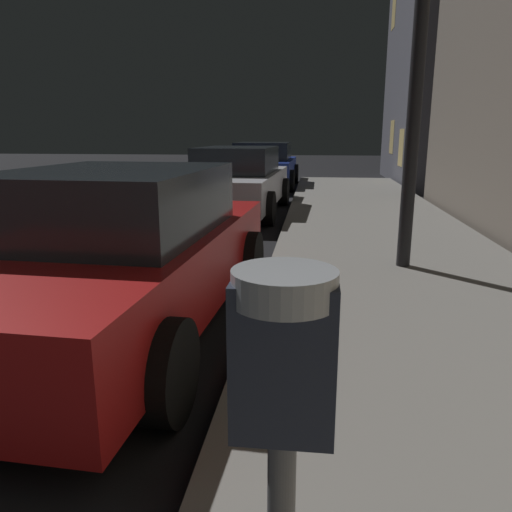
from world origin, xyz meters
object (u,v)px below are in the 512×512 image
(car_blue, at_px, (264,165))
(car_silver, at_px, (237,181))
(parking_meter, at_px, (282,434))
(car_red, at_px, (118,253))

(car_blue, bearing_deg, car_silver, -89.99)
(parking_meter, distance_m, car_blue, 15.46)
(parking_meter, relative_size, car_silver, 0.29)
(parking_meter, xyz_separation_m, car_red, (-1.64, 3.17, -0.46))
(car_silver, bearing_deg, car_blue, 90.01)
(car_red, height_order, car_blue, same)
(car_silver, height_order, car_blue, same)
(parking_meter, relative_size, car_blue, 0.31)
(car_red, xyz_separation_m, car_blue, (-0.00, 12.19, 0.01))
(car_blue, bearing_deg, parking_meter, -83.91)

